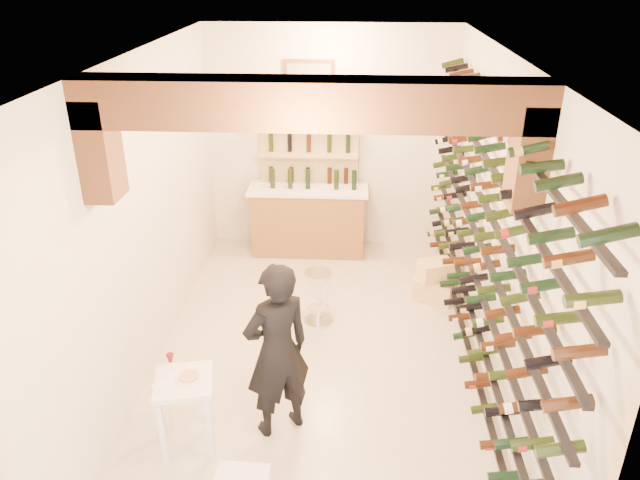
{
  "coord_description": "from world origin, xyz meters",
  "views": [
    {
      "loc": [
        0.32,
        -5.4,
        4.01
      ],
      "look_at": [
        0.0,
        0.3,
        1.3
      ],
      "focal_mm": 33.93,
      "sensor_mm": 36.0,
      "label": 1
    }
  ],
  "objects_px": {
    "back_counter": "(308,218)",
    "person": "(277,351)",
    "chrome_barstool": "(318,294)",
    "crate_lower": "(434,289)",
    "wine_rack": "(475,234)",
    "tasting_table": "(185,391)"
  },
  "relations": [
    {
      "from": "back_counter",
      "to": "wine_rack",
      "type": "bearing_deg",
      "value": -55.34
    },
    {
      "from": "back_counter",
      "to": "tasting_table",
      "type": "bearing_deg",
      "value": -101.18
    },
    {
      "from": "wine_rack",
      "to": "crate_lower",
      "type": "xyz_separation_m",
      "value": [
        -0.13,
        1.36,
        -1.4
      ]
    },
    {
      "from": "person",
      "to": "tasting_table",
      "type": "bearing_deg",
      "value": -14.97
    },
    {
      "from": "back_counter",
      "to": "person",
      "type": "height_order",
      "value": "person"
    },
    {
      "from": "tasting_table",
      "to": "chrome_barstool",
      "type": "distance_m",
      "value": 2.32
    },
    {
      "from": "person",
      "to": "chrome_barstool",
      "type": "height_order",
      "value": "person"
    },
    {
      "from": "back_counter",
      "to": "person",
      "type": "relative_size",
      "value": 0.99
    },
    {
      "from": "back_counter",
      "to": "crate_lower",
      "type": "bearing_deg",
      "value": -37.13
    },
    {
      "from": "back_counter",
      "to": "chrome_barstool",
      "type": "height_order",
      "value": "back_counter"
    },
    {
      "from": "tasting_table",
      "to": "chrome_barstool",
      "type": "height_order",
      "value": "tasting_table"
    },
    {
      "from": "person",
      "to": "crate_lower",
      "type": "relative_size",
      "value": 3.52
    },
    {
      "from": "chrome_barstool",
      "to": "wine_rack",
      "type": "bearing_deg",
      "value": -25.37
    },
    {
      "from": "crate_lower",
      "to": "tasting_table",
      "type": "bearing_deg",
      "value": -132.85
    },
    {
      "from": "tasting_table",
      "to": "back_counter",
      "type": "bearing_deg",
      "value": 66.88
    },
    {
      "from": "wine_rack",
      "to": "back_counter",
      "type": "relative_size",
      "value": 3.35
    },
    {
      "from": "wine_rack",
      "to": "tasting_table",
      "type": "distance_m",
      "value": 3.08
    },
    {
      "from": "tasting_table",
      "to": "crate_lower",
      "type": "distance_m",
      "value": 3.68
    },
    {
      "from": "person",
      "to": "crate_lower",
      "type": "xyz_separation_m",
      "value": [
        1.7,
        2.42,
        -0.71
      ]
    },
    {
      "from": "back_counter",
      "to": "tasting_table",
      "type": "distance_m",
      "value": 4.04
    },
    {
      "from": "wine_rack",
      "to": "back_counter",
      "type": "xyz_separation_m",
      "value": [
        -1.83,
        2.65,
        -1.02
      ]
    },
    {
      "from": "person",
      "to": "crate_lower",
      "type": "height_order",
      "value": "person"
    }
  ]
}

